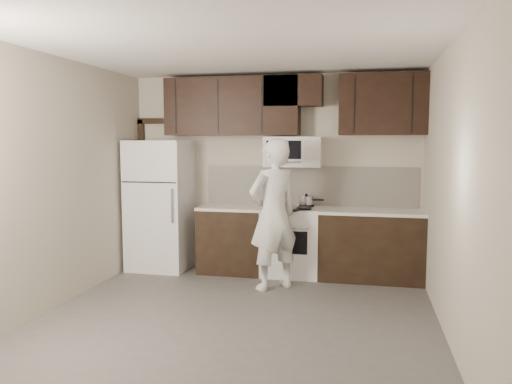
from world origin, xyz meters
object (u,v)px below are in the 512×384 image
(stove, at_px, (291,241))
(microwave, at_px, (293,152))
(refrigerator, at_px, (160,205))
(person, at_px, (274,214))

(stove, xyz_separation_m, microwave, (-0.00, 0.12, 1.19))
(microwave, distance_m, refrigerator, 2.00)
(stove, distance_m, person, 0.83)
(refrigerator, distance_m, person, 1.84)
(microwave, bearing_deg, refrigerator, -174.85)
(stove, height_order, microwave, microwave)
(refrigerator, bearing_deg, person, -20.05)
(person, bearing_deg, refrigerator, -63.77)
(person, bearing_deg, microwave, -142.38)
(microwave, distance_m, person, 1.09)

